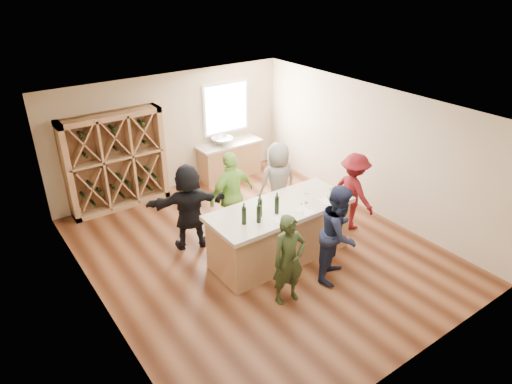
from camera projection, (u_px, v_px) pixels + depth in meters
floor at (258, 251)px, 8.96m from camera, size 6.00×7.00×0.10m
ceiling at (258, 108)px, 7.64m from camera, size 6.00×7.00×0.10m
wall_back at (171, 132)px, 10.87m from camera, size 6.00×0.10×2.80m
wall_front at (423, 287)px, 5.72m from camera, size 6.00×0.10×2.80m
wall_left at (90, 238)px, 6.72m from camera, size 0.10×7.00×2.80m
wall_right at (372, 149)px, 9.87m from camera, size 0.10×7.00×2.80m
window_frame at (226, 108)px, 11.43m from camera, size 1.30×0.06×1.30m
window_pane at (226, 108)px, 11.40m from camera, size 1.18×0.01×1.18m
wine_rack at (116, 162)px, 10.03m from camera, size 2.20×0.45×2.20m
back_counter_base at (230, 161)px, 11.78m from camera, size 1.60×0.58×0.86m
back_counter_top at (229, 144)px, 11.57m from camera, size 1.70×0.62×0.06m
sink at (222, 141)px, 11.41m from camera, size 0.54×0.54×0.19m
faucet at (218, 137)px, 11.52m from camera, size 0.02×0.02×0.30m
tasting_counter_base at (280, 234)px, 8.50m from camera, size 2.60×1.00×1.00m
tasting_counter_top at (280, 209)px, 8.26m from camera, size 2.72×1.12×0.08m
wine_bottle_a at (244, 216)px, 7.63m from camera, size 0.10×0.10×0.32m
wine_bottle_b at (259, 214)px, 7.68m from camera, size 0.08×0.08×0.32m
wine_bottle_c at (260, 208)px, 7.86m from camera, size 0.10×0.10×0.33m
wine_bottle_e at (277, 205)px, 7.96m from camera, size 0.09×0.09×0.32m
wine_glass_b at (302, 208)px, 7.99m from camera, size 0.10×0.10×0.20m
wine_glass_c at (329, 201)px, 8.21m from camera, size 0.09×0.09×0.20m
wine_glass_d at (307, 198)px, 8.33m from camera, size 0.08×0.08×0.19m
wine_glass_e at (331, 193)px, 8.49m from camera, size 0.09×0.09×0.20m
tasting_menu_a at (280, 220)px, 7.82m from camera, size 0.21×0.29×0.00m
tasting_menu_b at (305, 211)px, 8.09m from camera, size 0.27×0.34×0.00m
tasting_menu_c at (328, 201)px, 8.42m from camera, size 0.29×0.36×0.00m
person_near_left at (289, 260)px, 7.27m from camera, size 0.63×0.50×1.58m
person_near_right at (339, 233)px, 7.80m from camera, size 0.98×0.84×1.77m
person_server at (353, 192)px, 9.33m from camera, size 0.56×1.10×1.65m
person_far_mid at (232, 195)px, 9.01m from camera, size 1.13×0.69×1.82m
person_far_right at (278, 182)px, 9.61m from camera, size 0.91×0.64×1.74m
person_far_left at (189, 207)px, 8.68m from camera, size 1.70×1.10×1.73m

